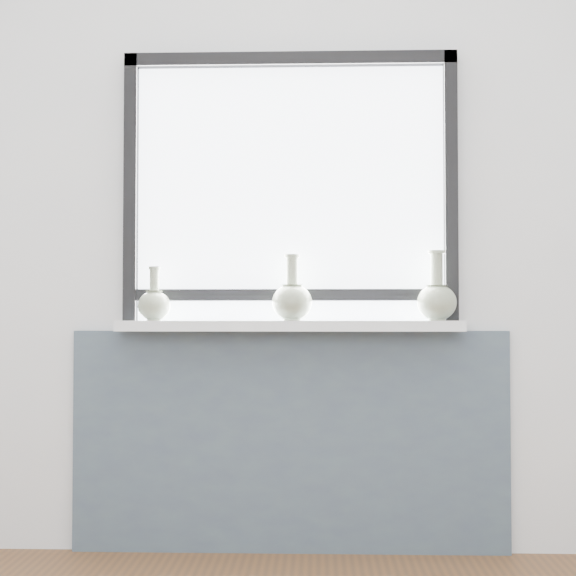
{
  "coord_description": "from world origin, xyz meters",
  "views": [
    {
      "loc": [
        0.11,
        -1.67,
        0.91
      ],
      "look_at": [
        0.0,
        1.55,
        1.02
      ],
      "focal_mm": 55.0,
      "sensor_mm": 36.0,
      "label": 1
    }
  ],
  "objects_px": {
    "windowsill": "(289,326)",
    "vase_b": "(292,299)",
    "vase_c": "(437,299)",
    "vase_a": "(154,303)"
  },
  "relations": [
    {
      "from": "windowsill",
      "to": "vase_b",
      "type": "bearing_deg",
      "value": -57.24
    },
    {
      "from": "vase_b",
      "to": "windowsill",
      "type": "bearing_deg",
      "value": 122.76
    },
    {
      "from": "windowsill",
      "to": "vase_b",
      "type": "height_order",
      "value": "vase_b"
    },
    {
      "from": "windowsill",
      "to": "vase_a",
      "type": "xyz_separation_m",
      "value": [
        -0.52,
        -0.02,
        0.09
      ]
    },
    {
      "from": "vase_a",
      "to": "vase_c",
      "type": "relative_size",
      "value": 0.78
    },
    {
      "from": "vase_a",
      "to": "vase_c",
      "type": "xyz_separation_m",
      "value": [
        1.08,
        -0.0,
        0.02
      ]
    },
    {
      "from": "windowsill",
      "to": "vase_c",
      "type": "relative_size",
      "value": 4.95
    },
    {
      "from": "vase_b",
      "to": "vase_c",
      "type": "xyz_separation_m",
      "value": [
        0.55,
        -0.0,
        0.0
      ]
    },
    {
      "from": "windowsill",
      "to": "vase_c",
      "type": "xyz_separation_m",
      "value": [
        0.56,
        -0.02,
        0.1
      ]
    },
    {
      "from": "windowsill",
      "to": "vase_b",
      "type": "distance_m",
      "value": 0.1
    }
  ]
}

